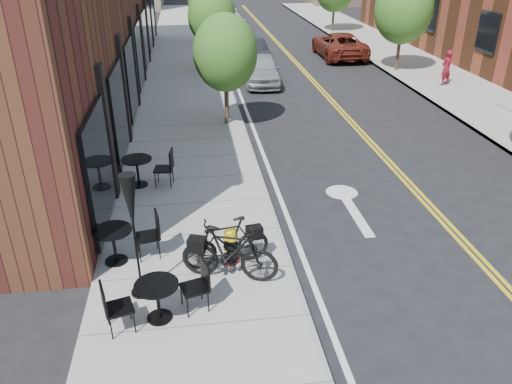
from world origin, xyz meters
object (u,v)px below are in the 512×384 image
bistro_set_c (137,168)px  parked_car_a (262,69)px  parked_car_b (252,52)px  parked_car_far (339,45)px  parked_car_c (230,24)px  pedestrian (446,68)px  fire_hydrant (231,245)px  bistro_set_b (114,241)px  bicycle_left (226,242)px  patio_umbrella (132,211)px  bistro_set_a (157,296)px  bicycle_right (229,254)px

bistro_set_c → parked_car_a: 11.54m
parked_car_b → parked_car_far: 5.18m
parked_car_c → pedestrian: bearing=-64.9°
fire_hydrant → parked_car_far: parked_car_far is taller
parked_car_b → bistro_set_b: bearing=-112.1°
pedestrian → bicycle_left: bearing=26.5°
parked_car_a → pedestrian: bearing=-7.5°
fire_hydrant → parked_car_a: 14.59m
parked_car_far → pedestrian: (2.94, -6.90, 0.20)m
fire_hydrant → bicycle_left: 0.20m
bicycle_left → pedestrian: 16.71m
bistro_set_b → parked_car_b: 18.83m
parked_car_c → parked_car_far: size_ratio=1.02×
patio_umbrella → parked_car_b: (4.60, 19.22, -1.24)m
bistro_set_b → bistro_set_c: bistro_set_c is taller
bistro_set_b → parked_car_c: bearing=69.7°
bicycle_left → bistro_set_a: bearing=-51.7°
fire_hydrant → bicycle_left: bicycle_left is taller
bistro_set_c → parked_car_a: parked_car_a is taller
bistro_set_a → patio_umbrella: bearing=99.0°
parked_car_far → parked_car_b: bearing=12.0°
bicycle_left → bistro_set_b: (-2.26, 0.42, -0.04)m
parked_car_b → parked_car_far: parked_car_far is taller
bistro_set_c → parked_car_b: size_ratio=0.49×
bicycle_right → patio_umbrella: bearing=115.9°
fire_hydrant → pedestrian: pedestrian is taller
bistro_set_b → parked_car_a: size_ratio=0.48×
bistro_set_c → parked_car_far: size_ratio=0.38×
parked_car_b → pedestrian: size_ratio=2.51×
parked_car_b → parked_car_c: (-0.35, 9.34, 0.10)m
bicycle_right → patio_umbrella: 2.07m
bicycle_left → bistro_set_b: bearing=-110.2°
parked_car_b → pedestrian: bearing=-42.5°
bistro_set_c → pedestrian: (12.99, 8.65, 0.27)m
parked_car_a → patio_umbrella: bearing=-101.7°
parked_car_a → parked_car_b: bearing=94.2°
bicycle_left → bistro_set_b: bicycle_left is taller
bistro_set_a → bistro_set_b: (-0.95, 1.88, 0.02)m
bicycle_right → bistro_set_c: bicycle_right is taller
fire_hydrant → patio_umbrella: size_ratio=0.33×
bicycle_left → pedestrian: pedestrian is taller
bicycle_right → bistro_set_b: (-2.28, 0.89, -0.08)m
patio_umbrella → bistro_set_a: bearing=-64.8°
fire_hydrant → parked_car_far: (7.91, 19.43, 0.19)m
bistro_set_c → parked_car_b: bearing=78.5°
patio_umbrella → bicycle_right: bearing=7.7°
bistro_set_a → parked_car_a: bearing=59.1°
parked_car_far → bistro_set_b: bearing=62.6°
fire_hydrant → bistro_set_a: bearing=-122.3°
parked_car_c → bistro_set_a: bearing=-101.2°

